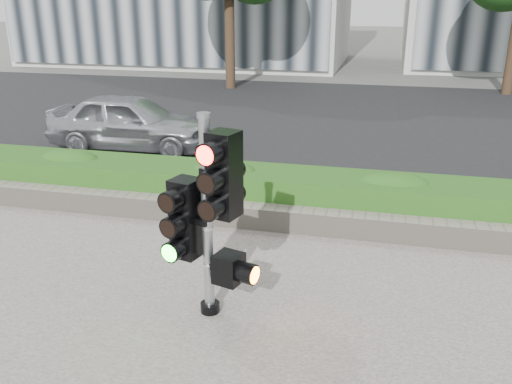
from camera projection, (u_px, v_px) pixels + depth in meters
ground at (260, 295)px, 6.47m from camera, size 120.00×120.00×0.00m
road at (338, 119)px, 15.61m from camera, size 60.00×13.00×0.02m
curb at (301, 199)px, 9.33m from camera, size 60.00×0.25×0.12m
stone_wall at (289, 219)px, 8.14m from camera, size 12.00×0.32×0.34m
hedge at (296, 194)px, 8.67m from camera, size 12.00×1.00×0.68m
traffic_signal at (211, 208)px, 5.66m from camera, size 0.83×0.67×2.26m
car_silver at (131, 122)px, 12.30m from camera, size 3.76×1.57×1.27m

